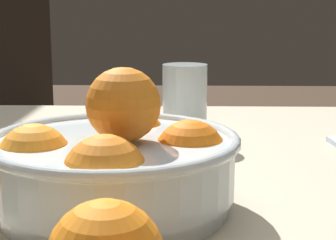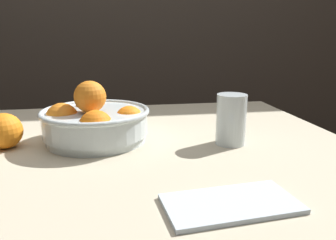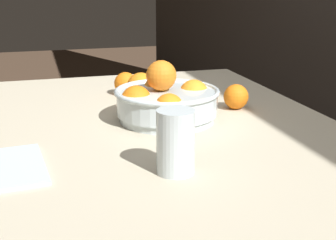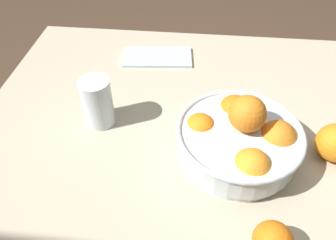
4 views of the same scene
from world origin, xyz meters
TOP-DOWN VIEW (x-y plane):
  - dining_table at (0.00, 0.00)m, footprint 1.22×0.94m
  - fruit_bowl at (-0.02, 0.05)m, footprint 0.27×0.27m
  - juice_glass at (0.30, -0.02)m, footprint 0.07×0.07m
  - orange_loose_front at (-0.23, 0.04)m, footprint 0.08×0.08m
  - napkin at (0.20, -0.31)m, footprint 0.22×0.13m

SIDE VIEW (x-z plane):
  - dining_table at x=0.00m, z-range 0.28..0.99m
  - napkin at x=0.20m, z-range 0.71..0.72m
  - orange_loose_front at x=-0.23m, z-range 0.71..0.80m
  - fruit_bowl at x=-0.02m, z-range 0.69..0.84m
  - juice_glass at x=0.30m, z-range 0.71..0.83m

